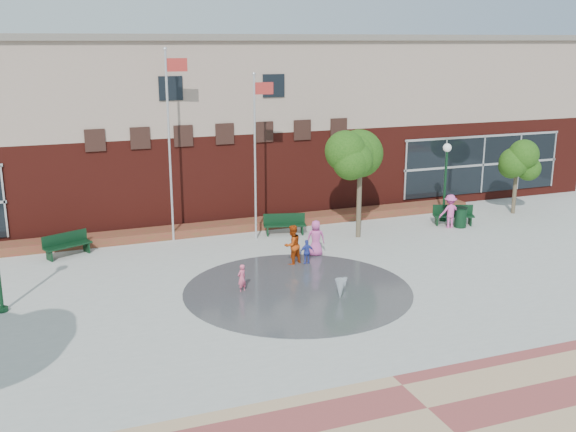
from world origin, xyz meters
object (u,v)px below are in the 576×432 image
object	(u,v)px
bench_left	(68,249)
flagpole_right	(256,149)
flagpole_left	(170,136)
child_splash	(242,278)
trash_can	(461,217)

from	to	relation	value
bench_left	flagpole_right	bearing A→B (deg)	-26.11
flagpole_left	child_splash	xyz separation A→B (m)	(0.96, -7.37, -4.29)
bench_left	trash_can	world-z (taller)	trash_can
trash_can	bench_left	bearing A→B (deg)	173.49
flagpole_right	bench_left	bearing A→B (deg)	-177.17
flagpole_right	child_splash	xyz separation A→B (m)	(-2.64, -6.19, -3.70)
flagpole_left	trash_can	xyz separation A→B (m)	(13.56, -2.85, -4.30)
flagpole_left	trash_can	distance (m)	14.51
flagpole_right	bench_left	distance (m)	9.20
bench_left	child_splash	size ratio (longest dim) A/B	1.96
bench_left	child_splash	distance (m)	8.72
bench_left	child_splash	xyz separation A→B (m)	(5.68, -6.61, 0.20)
flagpole_left	trash_can	world-z (taller)	flagpole_left
trash_can	child_splash	xyz separation A→B (m)	(-12.60, -4.52, 0.01)
flagpole_left	bench_left	size ratio (longest dim) A/B	4.16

